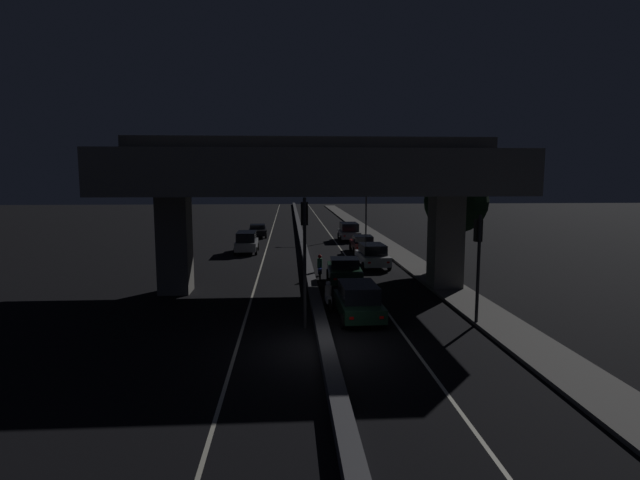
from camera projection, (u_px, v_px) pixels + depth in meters
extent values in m
plane|color=black|center=(325.00, 349.00, 18.50)|extent=(200.00, 200.00, 0.00)
cube|color=beige|center=(270.00, 237.00, 52.95)|extent=(0.12, 126.00, 0.00)
cube|color=beige|center=(332.00, 237.00, 53.36)|extent=(0.12, 126.00, 0.00)
cube|color=#4C4C51|center=(301.00, 235.00, 53.13)|extent=(0.53, 126.00, 0.43)
cube|color=#5B5956|center=(385.00, 244.00, 46.71)|extent=(2.19, 126.00, 0.15)
cube|color=slate|center=(175.00, 243.00, 27.27)|extent=(1.66, 1.69, 5.47)
cube|color=slate|center=(446.00, 241.00, 28.23)|extent=(1.66, 1.69, 5.47)
cube|color=slate|center=(312.00, 173.00, 27.27)|extent=(20.47, 10.90, 2.16)
cube|color=#333335|center=(312.00, 145.00, 27.08)|extent=(20.47, 0.40, 0.90)
cylinder|color=black|center=(305.00, 264.00, 20.70)|extent=(0.14, 0.14, 5.51)
cube|color=black|center=(304.00, 214.00, 20.62)|extent=(0.30, 0.28, 0.95)
sphere|color=red|center=(304.00, 206.00, 20.73)|extent=(0.18, 0.18, 0.18)
sphere|color=black|center=(304.00, 213.00, 20.77)|extent=(0.18, 0.18, 0.18)
sphere|color=black|center=(304.00, 220.00, 20.81)|extent=(0.18, 0.18, 0.18)
cylinder|color=black|center=(478.00, 271.00, 21.22)|extent=(0.14, 0.14, 4.76)
cube|color=black|center=(478.00, 230.00, 21.18)|extent=(0.30, 0.28, 0.95)
sphere|color=red|center=(477.00, 223.00, 21.29)|extent=(0.18, 0.18, 0.18)
sphere|color=black|center=(477.00, 230.00, 21.33)|extent=(0.18, 0.18, 0.18)
sphere|color=black|center=(477.00, 237.00, 21.37)|extent=(0.18, 0.18, 0.18)
cylinder|color=#2D2D30|center=(366.00, 203.00, 53.96)|extent=(0.18, 0.18, 7.07)
cylinder|color=#2D2D30|center=(356.00, 172.00, 53.46)|extent=(2.22, 0.10, 0.10)
ellipsoid|color=#F2B759|center=(346.00, 172.00, 53.40)|extent=(0.56, 0.32, 0.24)
cube|color=black|center=(358.00, 306.00, 22.34)|extent=(1.86, 4.20, 0.60)
cube|color=black|center=(359.00, 291.00, 22.26)|extent=(1.61, 2.53, 0.71)
cylinder|color=black|center=(336.00, 305.00, 23.66)|extent=(0.21, 0.64, 0.64)
cylinder|color=black|center=(372.00, 304.00, 23.81)|extent=(0.21, 0.64, 0.64)
cylinder|color=black|center=(343.00, 321.00, 20.95)|extent=(0.21, 0.64, 0.64)
cylinder|color=black|center=(384.00, 320.00, 21.10)|extent=(0.21, 0.64, 0.64)
cube|color=red|center=(352.00, 318.00, 20.22)|extent=(0.18, 0.03, 0.11)
cube|color=red|center=(382.00, 318.00, 20.33)|extent=(0.18, 0.03, 0.11)
cube|color=black|center=(344.00, 273.00, 29.54)|extent=(2.00, 4.09, 0.73)
cube|color=black|center=(344.00, 263.00, 29.36)|extent=(1.69, 1.67, 0.53)
cylinder|color=black|center=(328.00, 274.00, 30.88)|extent=(0.23, 0.69, 0.68)
cylinder|color=black|center=(357.00, 274.00, 30.93)|extent=(0.23, 0.69, 0.68)
cylinder|color=black|center=(330.00, 284.00, 28.25)|extent=(0.23, 0.69, 0.68)
cylinder|color=black|center=(362.00, 283.00, 28.29)|extent=(0.23, 0.69, 0.68)
cube|color=red|center=(335.00, 279.00, 27.52)|extent=(0.18, 0.04, 0.11)
cube|color=red|center=(359.00, 279.00, 27.55)|extent=(0.18, 0.04, 0.11)
cube|color=silver|center=(372.00, 258.00, 35.27)|extent=(1.99, 4.18, 0.66)
cube|color=black|center=(373.00, 249.00, 35.19)|extent=(1.71, 2.53, 0.67)
cylinder|color=black|center=(357.00, 260.00, 36.56)|extent=(0.22, 0.62, 0.62)
cylinder|color=black|center=(380.00, 259.00, 36.74)|extent=(0.22, 0.62, 0.62)
cylinder|color=black|center=(364.00, 266.00, 33.88)|extent=(0.22, 0.62, 0.62)
cylinder|color=black|center=(389.00, 266.00, 34.07)|extent=(0.22, 0.62, 0.62)
cube|color=red|center=(369.00, 263.00, 33.16)|extent=(0.18, 0.04, 0.11)
cube|color=red|center=(388.00, 262.00, 33.30)|extent=(0.18, 0.04, 0.11)
cube|color=#591414|center=(362.00, 245.00, 42.12)|extent=(1.81, 4.09, 0.58)
cube|color=black|center=(363.00, 239.00, 41.85)|extent=(1.57, 1.97, 0.53)
cylinder|color=black|center=(351.00, 246.00, 43.45)|extent=(0.21, 0.69, 0.69)
cylinder|color=black|center=(370.00, 246.00, 43.53)|extent=(0.21, 0.69, 0.69)
cylinder|color=black|center=(354.00, 251.00, 40.79)|extent=(0.21, 0.69, 0.69)
cylinder|color=black|center=(375.00, 251.00, 40.87)|extent=(0.21, 0.69, 0.69)
cube|color=red|center=(358.00, 248.00, 40.06)|extent=(0.18, 0.03, 0.11)
cube|color=red|center=(373.00, 248.00, 40.12)|extent=(0.18, 0.03, 0.11)
cube|color=gray|center=(349.00, 234.00, 50.01)|extent=(1.90, 3.93, 0.65)
cube|color=black|center=(349.00, 227.00, 50.02)|extent=(1.67, 2.83, 0.79)
cylinder|color=black|center=(339.00, 236.00, 51.28)|extent=(0.20, 0.67, 0.66)
cylinder|color=black|center=(356.00, 236.00, 51.39)|extent=(0.20, 0.67, 0.66)
cylinder|color=black|center=(341.00, 239.00, 48.71)|extent=(0.20, 0.67, 0.66)
cylinder|color=black|center=(360.00, 239.00, 48.82)|extent=(0.20, 0.67, 0.66)
cube|color=red|center=(345.00, 236.00, 48.01)|extent=(0.18, 0.03, 0.11)
cube|color=red|center=(358.00, 236.00, 48.09)|extent=(0.18, 0.03, 0.11)
cube|color=gray|center=(247.00, 245.00, 41.95)|extent=(1.78, 4.16, 0.70)
cube|color=black|center=(246.00, 236.00, 41.75)|extent=(1.56, 3.00, 0.76)
cylinder|color=black|center=(256.00, 251.00, 40.70)|extent=(0.21, 0.67, 0.66)
cylinder|color=black|center=(235.00, 251.00, 40.57)|extent=(0.21, 0.67, 0.66)
cylinder|color=black|center=(258.00, 246.00, 43.41)|extent=(0.21, 0.67, 0.66)
cylinder|color=black|center=(238.00, 247.00, 43.28)|extent=(0.21, 0.67, 0.66)
cube|color=white|center=(255.00, 243.00, 44.07)|extent=(0.18, 0.03, 0.11)
cube|color=white|center=(241.00, 243.00, 43.98)|extent=(0.18, 0.03, 0.11)
cube|color=black|center=(258.00, 231.00, 53.18)|extent=(1.97, 4.79, 0.57)
cube|color=black|center=(258.00, 226.00, 53.24)|extent=(1.64, 1.96, 0.44)
cylinder|color=black|center=(266.00, 235.00, 51.78)|extent=(0.23, 0.62, 0.61)
cylinder|color=black|center=(249.00, 236.00, 51.59)|extent=(0.23, 0.62, 0.61)
cylinder|color=black|center=(266.00, 232.00, 54.85)|extent=(0.23, 0.62, 0.61)
cylinder|color=black|center=(250.00, 232.00, 54.66)|extent=(0.23, 0.62, 0.61)
cube|color=white|center=(264.00, 230.00, 55.60)|extent=(0.18, 0.04, 0.11)
cube|color=white|center=(252.00, 230.00, 55.46)|extent=(0.18, 0.04, 0.11)
cylinder|color=black|center=(327.00, 300.00, 24.62)|extent=(0.11, 0.63, 0.62)
cylinder|color=black|center=(330.00, 306.00, 23.43)|extent=(0.13, 0.63, 0.62)
cube|color=silver|center=(328.00, 298.00, 24.00)|extent=(0.28, 0.93, 0.32)
cylinder|color=beige|center=(328.00, 290.00, 23.95)|extent=(0.33, 0.33, 0.46)
sphere|color=silver|center=(328.00, 283.00, 23.91)|extent=(0.24, 0.24, 0.24)
cube|color=red|center=(330.00, 302.00, 23.35)|extent=(0.08, 0.03, 0.08)
cylinder|color=black|center=(319.00, 272.00, 32.13)|extent=(0.10, 0.57, 0.57)
cylinder|color=black|center=(320.00, 276.00, 30.79)|extent=(0.12, 0.57, 0.57)
cube|color=navy|center=(320.00, 270.00, 31.43)|extent=(0.28, 1.03, 0.32)
cylinder|color=#26593F|center=(320.00, 263.00, 31.38)|extent=(0.33, 0.33, 0.59)
sphere|color=#B21919|center=(320.00, 256.00, 31.32)|extent=(0.24, 0.24, 0.24)
cube|color=red|center=(320.00, 272.00, 30.72)|extent=(0.08, 0.03, 0.08)
cylinder|color=#2D261E|center=(430.00, 266.00, 32.53)|extent=(0.27, 0.27, 0.79)
cylinder|color=#3F3F44|center=(431.00, 255.00, 32.44)|extent=(0.31, 0.31, 0.66)
sphere|color=tan|center=(431.00, 249.00, 32.39)|extent=(0.21, 0.21, 0.21)
cylinder|color=#38281C|center=(455.00, 248.00, 34.03)|extent=(0.42, 0.42, 3.09)
sphere|color=black|center=(456.00, 201.00, 33.63)|extent=(4.29, 4.29, 4.29)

